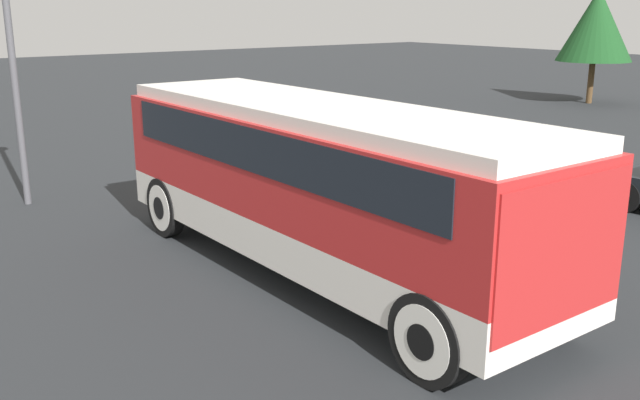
# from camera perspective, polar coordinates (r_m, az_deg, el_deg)

# --- Properties ---
(ground_plane) EXTENTS (120.00, 120.00, 0.00)m
(ground_plane) POSITION_cam_1_polar(r_m,az_deg,el_deg) (12.48, -0.00, -5.92)
(ground_plane) COLOR #26282B
(tour_bus) EXTENTS (9.51, 2.69, 2.96)m
(tour_bus) POSITION_cam_1_polar(r_m,az_deg,el_deg) (11.88, 0.28, 2.10)
(tour_bus) COLOR silver
(tour_bus) RESTS_ON ground_plane
(parked_car_near) EXTENTS (4.39, 1.97, 1.31)m
(parked_car_near) POSITION_cam_1_polar(r_m,az_deg,el_deg) (19.11, 7.53, 3.49)
(parked_car_near) COLOR #2D5638
(parked_car_near) RESTS_ON ground_plane
(lamp_post) EXTENTS (0.44, 0.44, 5.89)m
(lamp_post) POSITION_cam_1_polar(r_m,az_deg,el_deg) (17.64, -23.57, 11.88)
(lamp_post) COLOR #515156
(lamp_post) RESTS_ON ground_plane
(tree_right) EXTENTS (3.47, 3.47, 5.35)m
(tree_right) POSITION_cam_1_polar(r_m,az_deg,el_deg) (36.71, 21.23, 12.92)
(tree_right) COLOR brown
(tree_right) RESTS_ON ground_plane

